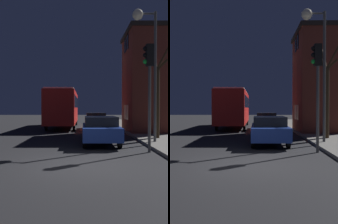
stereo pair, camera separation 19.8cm
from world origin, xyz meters
The scene contains 8 objects.
ground_plane centered at (0.00, 0.00, 0.00)m, with size 120.00×120.00×0.00m, color black.
brick_building centered at (4.86, 10.85, 3.90)m, with size 3.14×4.87×7.49m.
streetlamp centered at (3.30, 4.64, 5.26)m, with size 1.25×0.55×6.74m.
traffic_light centered at (2.87, 2.25, 3.21)m, with size 0.43×0.24×4.48m.
bare_tree centered at (4.36, 6.32, 2.84)m, with size 1.47×1.57×5.51m.
bus centered at (-1.79, 15.67, 2.06)m, with size 2.48×10.17×3.45m.
car_near_lane centered at (1.02, 4.74, 0.76)m, with size 1.79×4.41×1.42m.
car_mid_lane centered at (1.16, 12.98, 0.76)m, with size 1.76×4.49×1.46m.
Camera 2 is at (0.38, -8.09, 1.84)m, focal length 40.00 mm.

